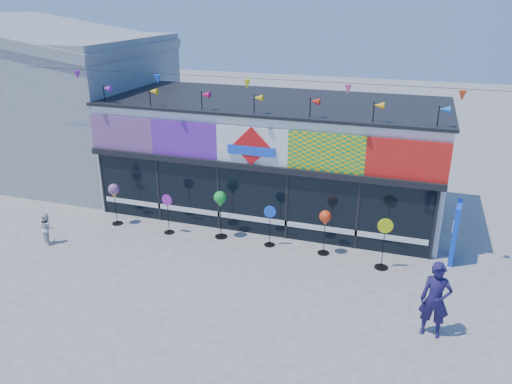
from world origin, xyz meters
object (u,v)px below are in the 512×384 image
at_px(blue_sign, 455,232).
at_px(spinner_4, 325,219).
at_px(spinner_1, 168,213).
at_px(spinner_5, 384,242).
at_px(child, 47,228).
at_px(adult_man, 435,300).
at_px(spinner_0, 114,192).
at_px(spinner_3, 270,225).
at_px(spinner_2, 220,201).

height_order(blue_sign, spinner_4, blue_sign).
bearing_deg(spinner_4, blue_sign, 12.13).
xyz_separation_m(spinner_1, spinner_5, (7.13, -0.15, 0.10)).
bearing_deg(blue_sign, child, -160.68).
relative_size(spinner_1, spinner_5, 0.88).
bearing_deg(spinner_1, spinner_5, -1.19).
distance_m(blue_sign, adult_man, 4.04).
bearing_deg(spinner_1, spinner_4, 2.12).
distance_m(blue_sign, spinner_0, 11.26).
height_order(spinner_3, spinner_4, spinner_4).
distance_m(spinner_0, spinner_4, 7.41).
height_order(spinner_0, adult_man, adult_man).
relative_size(spinner_2, spinner_5, 1.03).
distance_m(spinner_0, spinner_1, 2.14).
xyz_separation_m(spinner_2, spinner_3, (1.72, -0.06, -0.59)).
distance_m(spinner_4, adult_man, 4.53).
relative_size(blue_sign, spinner_5, 1.17).
bearing_deg(adult_man, child, 178.25).
xyz_separation_m(spinner_2, spinner_5, (5.31, -0.41, -0.47)).
relative_size(spinner_2, child, 1.58).
height_order(blue_sign, spinner_3, blue_sign).
relative_size(adult_man, child, 1.82).
xyz_separation_m(adult_man, child, (-11.94, 1.08, -0.43)).
relative_size(spinner_0, spinner_3, 1.09).
xyz_separation_m(blue_sign, spinner_4, (-3.81, -0.82, 0.23)).
xyz_separation_m(spinner_2, child, (-5.22, -2.15, -0.79)).
relative_size(spinner_5, child, 1.54).
distance_m(blue_sign, spinner_1, 9.18).
height_order(spinner_1, spinner_2, spinner_2).
bearing_deg(spinner_2, spinner_3, -1.91).
bearing_deg(spinner_2, spinner_5, -4.36).
bearing_deg(spinner_2, spinner_0, -177.21).
xyz_separation_m(blue_sign, spinner_1, (-9.12, -1.02, -0.20)).
xyz_separation_m(spinner_3, spinner_4, (1.78, -0.00, 0.44)).
bearing_deg(spinner_1, blue_sign, 6.35).
relative_size(spinner_1, adult_man, 0.74).
distance_m(spinner_5, adult_man, 3.17).
height_order(spinner_3, adult_man, adult_man).
relative_size(spinner_2, spinner_3, 1.19).
height_order(spinner_1, child, spinner_1).
relative_size(blue_sign, adult_man, 0.98).
distance_m(spinner_3, child, 7.25).
relative_size(spinner_3, spinner_4, 0.94).
distance_m(blue_sign, spinner_5, 2.31).
bearing_deg(spinner_5, spinner_2, 175.64).
relative_size(spinner_1, child, 1.35).
bearing_deg(adult_man, spinner_5, 119.88).
bearing_deg(spinner_4, spinner_5, -10.78).
bearing_deg(child, spinner_3, -132.30).
relative_size(spinner_0, spinner_5, 0.94).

